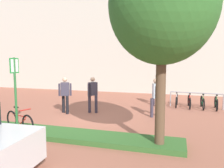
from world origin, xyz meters
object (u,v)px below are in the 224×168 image
at_px(parking_sign_post, 15,84).
at_px(person_suited_dark, 93,92).
at_px(person_shirt_blue, 157,87).
at_px(bike_at_sign, 20,121).
at_px(bollard_steel, 163,100).
at_px(person_suited_navy, 65,93).
at_px(person_shirt_white, 156,95).
at_px(tree_sidewalk, 163,6).
at_px(bike_rack_cluster, 196,101).

height_order(parking_sign_post, person_suited_dark, parking_sign_post).
xyz_separation_m(person_shirt_blue, person_suited_dark, (-2.77, -2.75, 0.00)).
height_order(bike_at_sign, bollard_steel, bollard_steel).
distance_m(parking_sign_post, person_suited_dark, 3.83).
bearing_deg(person_suited_dark, person_suited_navy, -158.95).
height_order(parking_sign_post, bike_at_sign, parking_sign_post).
relative_size(bike_at_sign, person_shirt_white, 0.93).
relative_size(tree_sidewalk, person_shirt_blue, 3.27).
distance_m(parking_sign_post, bollard_steel, 7.19).
distance_m(parking_sign_post, person_shirt_white, 5.73).
bearing_deg(person_suited_dark, bike_at_sign, -115.25).
distance_m(bike_at_sign, bike_rack_cluster, 8.61).
distance_m(bollard_steel, person_suited_navy, 4.98).
distance_m(bike_at_sign, person_shirt_blue, 7.44).
bearing_deg(parking_sign_post, tree_sidewalk, -1.44).
bearing_deg(person_suited_dark, tree_sidewalk, -46.12).
bearing_deg(person_suited_dark, bike_rack_cluster, 27.64).
bearing_deg(person_shirt_white, bollard_steel, 83.34).
relative_size(parking_sign_post, person_shirt_blue, 1.52).
bearing_deg(bike_rack_cluster, bollard_steel, -158.56).
bearing_deg(bike_at_sign, parking_sign_post, -87.07).
height_order(bike_at_sign, person_shirt_blue, person_shirt_blue).
relative_size(bike_at_sign, person_suited_navy, 0.93).
xyz_separation_m(bollard_steel, person_shirt_white, (-0.21, -1.79, 0.53)).
relative_size(tree_sidewalk, person_suited_dark, 3.27).
height_order(bike_rack_cluster, person_shirt_blue, person_shirt_blue).
bearing_deg(parking_sign_post, person_shirt_white, 38.00).
relative_size(bike_rack_cluster, person_suited_navy, 1.54).
bearing_deg(bike_at_sign, person_suited_dark, 64.75).
height_order(tree_sidewalk, bollard_steel, tree_sidewalk).
bearing_deg(bike_rack_cluster, person_suited_dark, -152.36).
xyz_separation_m(bike_rack_cluster, person_shirt_blue, (-2.04, 0.23, 0.64)).
bearing_deg(person_suited_dark, bollard_steel, 30.65).
relative_size(tree_sidewalk, person_shirt_white, 3.27).
height_order(bike_rack_cluster, bollard_steel, bollard_steel).
height_order(bike_rack_cluster, person_suited_dark, person_suited_dark).
relative_size(tree_sidewalk, bike_rack_cluster, 2.12).
height_order(person_shirt_white, person_suited_dark, same).
xyz_separation_m(parking_sign_post, person_suited_navy, (0.33, 2.96, -0.72)).
bearing_deg(person_shirt_blue, person_suited_navy, -141.10).
bearing_deg(tree_sidewalk, parking_sign_post, 178.56).
bearing_deg(bollard_steel, person_suited_navy, -151.86).
relative_size(tree_sidewalk, parking_sign_post, 2.15).
xyz_separation_m(person_shirt_white, person_shirt_blue, (-0.17, 2.67, 0.00)).
distance_m(tree_sidewalk, person_suited_navy, 6.33).
bearing_deg(bollard_steel, bike_at_sign, -132.39).
xyz_separation_m(bike_at_sign, person_shirt_white, (4.49, 3.35, 0.63)).
xyz_separation_m(tree_sidewalk, bike_rack_cluster, (1.39, 6.07, -3.65)).
relative_size(bike_at_sign, bollard_steel, 1.77).
bearing_deg(parking_sign_post, bike_rack_cluster, 43.12).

